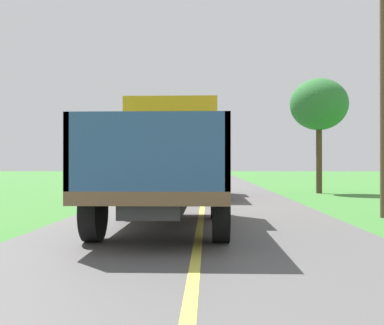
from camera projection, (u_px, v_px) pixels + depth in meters
banana_truck_near at (169, 159)px, 10.12m from camera, size 2.38×5.82×2.80m
banana_truck_far at (195, 162)px, 19.24m from camera, size 2.38×5.81×2.80m
utility_pole_roadside at (384, 52)px, 11.83m from camera, size 2.50×0.20×7.77m
roadside_tree_near_left at (319, 105)px, 21.99m from camera, size 2.73×2.73×5.46m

